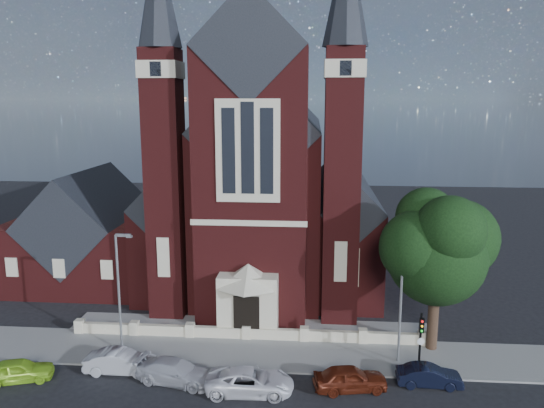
{
  "coord_description": "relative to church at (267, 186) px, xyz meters",
  "views": [
    {
      "loc": [
        4.51,
        -27.64,
        16.45
      ],
      "look_at": [
        1.32,
        12.0,
        8.58
      ],
      "focal_mm": 35.0,
      "sensor_mm": 36.0,
      "label": 1
    }
  ],
  "objects": [
    {
      "name": "ground",
      "position": [
        0.0,
        -7.94,
        -8.19
      ],
      "size": [
        120.0,
        120.0,
        0.0
      ],
      "primitive_type": "plane",
      "color": "black",
      "rests_on": "ground"
    },
    {
      "name": "car_navy",
      "position": [
        11.38,
        -21.62,
        -7.57
      ],
      "size": [
        3.78,
        1.38,
        1.24
      ],
      "primitive_type": "imported",
      "rotation": [
        0.0,
        0.0,
        1.55
      ],
      "color": "black",
      "rests_on": "ground"
    },
    {
      "name": "street_lamp_right",
      "position": [
        10.09,
        -18.94,
        -3.59
      ],
      "size": [
        1.16,
        0.22,
        8.09
      ],
      "color": "gray",
      "rests_on": "ground"
    },
    {
      "name": "car_silver_b",
      "position": [
        -3.47,
        -22.44,
        -7.5
      ],
      "size": [
        5.03,
        2.89,
        1.37
      ],
      "primitive_type": "imported",
      "rotation": [
        0.0,
        0.0,
        1.36
      ],
      "color": "#B9BAC1",
      "rests_on": "ground"
    },
    {
      "name": "parish_hall",
      "position": [
        -16.0,
        -4.94,
        -4.17
      ],
      "size": [
        12.0,
        12.2,
        10.24
      ],
      "color": "#4A1313",
      "rests_on": "ground"
    },
    {
      "name": "street_lamp_left",
      "position": [
        -7.91,
        -18.94,
        -3.59
      ],
      "size": [
        1.16,
        0.22,
        8.09
      ],
      "color": "gray",
      "rests_on": "ground"
    },
    {
      "name": "car_dark_red",
      "position": [
        6.75,
        -22.44,
        -7.46
      ],
      "size": [
        4.47,
        2.45,
        1.44
      ],
      "primitive_type": "imported",
      "rotation": [
        0.0,
        0.0,
        1.75
      ],
      "color": "#571D0E",
      "rests_on": "ground"
    },
    {
      "name": "pavement_strip",
      "position": [
        0.0,
        -18.44,
        -8.19
      ],
      "size": [
        60.0,
        5.0,
        0.12
      ],
      "primitive_type": "cube",
      "color": "gray",
      "rests_on": "ground"
    },
    {
      "name": "church",
      "position": [
        0.0,
        0.0,
        0.0
      ],
      "size": [
        20.01,
        34.9,
        29.2
      ],
      "color": "#4A1313",
      "rests_on": "ground"
    },
    {
      "name": "forecourt_paving",
      "position": [
        0.0,
        -14.44,
        -8.19
      ],
      "size": [
        26.0,
        3.0,
        0.14
      ],
      "primitive_type": "cube",
      "color": "gray",
      "rests_on": "ground"
    },
    {
      "name": "traffic_signal",
      "position": [
        11.0,
        -20.52,
        -5.6
      ],
      "size": [
        0.28,
        0.42,
        4.0
      ],
      "color": "black",
      "rests_on": "ground"
    },
    {
      "name": "forecourt_wall",
      "position": [
        0.0,
        -16.44,
        -8.19
      ],
      "size": [
        24.0,
        0.4,
        0.9
      ],
      "primitive_type": "cube",
      "color": "beige",
      "rests_on": "ground"
    },
    {
      "name": "street_tree",
      "position": [
        12.6,
        -17.23,
        -1.23
      ],
      "size": [
        6.4,
        6.6,
        10.7
      ],
      "color": "black",
      "rests_on": "ground"
    },
    {
      "name": "car_white_suv",
      "position": [
        1.04,
        -23.19,
        -7.49
      ],
      "size": [
        5.11,
        2.51,
        1.4
      ],
      "primitive_type": "imported",
      "rotation": [
        0.0,
        0.0,
        1.61
      ],
      "color": "white",
      "rests_on": "ground"
    },
    {
      "name": "car_lime_van",
      "position": [
        -12.8,
        -23.03,
        -7.51
      ],
      "size": [
        4.28,
        2.75,
        1.35
      ],
      "primitive_type": "imported",
      "rotation": [
        0.0,
        0.0,
        1.89
      ],
      "color": "#92CC28",
      "rests_on": "ground"
    },
    {
      "name": "car_silver_a",
      "position": [
        -7.09,
        -21.57,
        -7.47
      ],
      "size": [
        4.37,
        1.59,
        1.43
      ],
      "primitive_type": "imported",
      "rotation": [
        0.0,
        0.0,
        1.59
      ],
      "color": "#A6A9AE",
      "rests_on": "ground"
    }
  ]
}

